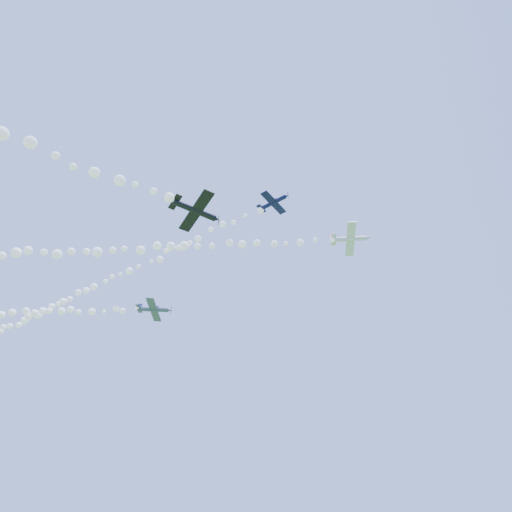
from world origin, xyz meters
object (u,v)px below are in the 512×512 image
at_px(plane_navy, 273,203).
at_px(plane_grey, 154,309).
at_px(plane_white, 350,239).
at_px(plane_black, 196,211).

bearing_deg(plane_navy, plane_grey, 171.65).
xyz_separation_m(plane_white, plane_black, (-15.54, -25.02, -8.41)).
relative_size(plane_navy, plane_grey, 0.85).
distance_m(plane_navy, plane_grey, 33.11).
bearing_deg(plane_black, plane_grey, 77.71).
height_order(plane_white, plane_navy, plane_navy).
relative_size(plane_white, plane_grey, 0.93).
relative_size(plane_white, plane_navy, 1.09).
relative_size(plane_navy, plane_black, 0.91).
xyz_separation_m(plane_white, plane_navy, (-10.28, -10.09, 4.01)).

